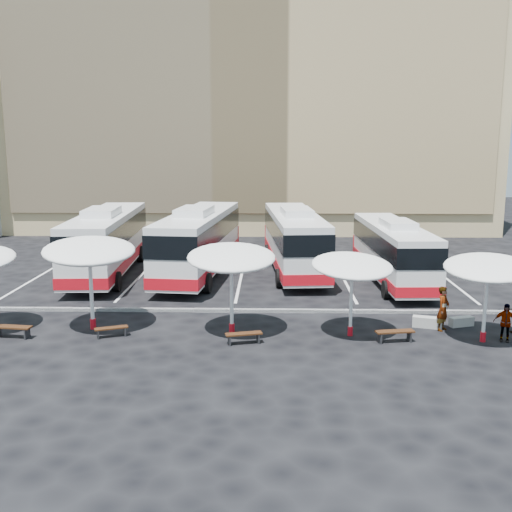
{
  "coord_description": "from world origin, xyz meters",
  "views": [
    {
      "loc": [
        1.71,
        -26.52,
        7.88
      ],
      "look_at": [
        1.0,
        3.0,
        2.2
      ],
      "focal_mm": 42.0,
      "sensor_mm": 36.0,
      "label": 1
    }
  ],
  "objects_px": {
    "wood_bench_0": "(12,329)",
    "conc_bench_0": "(427,322)",
    "wood_bench_2": "(244,336)",
    "passenger_0": "(443,309)",
    "passenger_2": "(505,323)",
    "bus_3": "(393,249)",
    "sunshade_4": "(488,268)",
    "sunshade_2": "(231,258)",
    "sunshade_1": "(89,251)",
    "sunshade_3": "(352,266)",
    "wood_bench_1": "(111,330)",
    "bus_1": "(199,240)",
    "bus_0": "(107,240)",
    "bus_2": "(294,238)",
    "wood_bench_3": "(395,333)",
    "conc_bench_1": "(461,322)"
  },
  "relations": [
    {
      "from": "bus_3",
      "to": "sunshade_4",
      "type": "bearing_deg",
      "value": -83.63
    },
    {
      "from": "wood_bench_2",
      "to": "conc_bench_0",
      "type": "height_order",
      "value": "conc_bench_0"
    },
    {
      "from": "conc_bench_0",
      "to": "passenger_0",
      "type": "height_order",
      "value": "passenger_0"
    },
    {
      "from": "bus_1",
      "to": "passenger_2",
      "type": "bearing_deg",
      "value": -35.48
    },
    {
      "from": "passenger_0",
      "to": "bus_3",
      "type": "bearing_deg",
      "value": 42.4
    },
    {
      "from": "sunshade_3",
      "to": "conc_bench_1",
      "type": "distance_m",
      "value": 5.84
    },
    {
      "from": "wood_bench_0",
      "to": "conc_bench_0",
      "type": "distance_m",
      "value": 17.35
    },
    {
      "from": "sunshade_3",
      "to": "conc_bench_0",
      "type": "height_order",
      "value": "sunshade_3"
    },
    {
      "from": "sunshade_4",
      "to": "wood_bench_2",
      "type": "bearing_deg",
      "value": -176.92
    },
    {
      "from": "conc_bench_0",
      "to": "sunshade_3",
      "type": "bearing_deg",
      "value": -161.09
    },
    {
      "from": "bus_0",
      "to": "wood_bench_2",
      "type": "relative_size",
      "value": 8.7
    },
    {
      "from": "bus_0",
      "to": "conc_bench_0",
      "type": "height_order",
      "value": "bus_0"
    },
    {
      "from": "bus_0",
      "to": "bus_3",
      "type": "bearing_deg",
      "value": -8.56
    },
    {
      "from": "bus_0",
      "to": "wood_bench_3",
      "type": "xyz_separation_m",
      "value": [
        14.71,
        -12.11,
        -1.73
      ]
    },
    {
      "from": "sunshade_1",
      "to": "passenger_0",
      "type": "xyz_separation_m",
      "value": [
        14.84,
        0.16,
        -2.43
      ]
    },
    {
      "from": "sunshade_2",
      "to": "passenger_2",
      "type": "xyz_separation_m",
      "value": [
        10.96,
        -0.74,
        -2.44
      ]
    },
    {
      "from": "wood_bench_1",
      "to": "conc_bench_0",
      "type": "xyz_separation_m",
      "value": [
        13.25,
        1.61,
        -0.08
      ]
    },
    {
      "from": "bus_0",
      "to": "sunshade_2",
      "type": "distance_m",
      "value": 13.88
    },
    {
      "from": "bus_1",
      "to": "wood_bench_2",
      "type": "xyz_separation_m",
      "value": [
        3.21,
        -12.47,
        -1.78
      ]
    },
    {
      "from": "sunshade_2",
      "to": "wood_bench_2",
      "type": "xyz_separation_m",
      "value": [
        0.55,
        -1.29,
        -2.88
      ]
    },
    {
      "from": "wood_bench_0",
      "to": "sunshade_4",
      "type": "bearing_deg",
      "value": -0.0
    },
    {
      "from": "sunshade_3",
      "to": "wood_bench_1",
      "type": "xyz_separation_m",
      "value": [
        -9.79,
        -0.42,
        -2.61
      ]
    },
    {
      "from": "sunshade_4",
      "to": "wood_bench_1",
      "type": "relative_size",
      "value": 3.21
    },
    {
      "from": "bus_3",
      "to": "sunshade_3",
      "type": "height_order",
      "value": "bus_3"
    },
    {
      "from": "sunshade_1",
      "to": "conc_bench_1",
      "type": "relative_size",
      "value": 4.6
    },
    {
      "from": "sunshade_4",
      "to": "wood_bench_2",
      "type": "distance_m",
      "value": 9.93
    },
    {
      "from": "passenger_0",
      "to": "passenger_2",
      "type": "bearing_deg",
      "value": -83.61
    },
    {
      "from": "wood_bench_3",
      "to": "passenger_0",
      "type": "xyz_separation_m",
      "value": [
        2.33,
        1.58,
        0.58
      ]
    },
    {
      "from": "bus_0",
      "to": "sunshade_4",
      "type": "relative_size",
      "value": 2.97
    },
    {
      "from": "sunshade_3",
      "to": "wood_bench_0",
      "type": "relative_size",
      "value": 2.47
    },
    {
      "from": "sunshade_2",
      "to": "sunshade_1",
      "type": "bearing_deg",
      "value": 175.42
    },
    {
      "from": "bus_2",
      "to": "wood_bench_0",
      "type": "distance_m",
      "value": 17.77
    },
    {
      "from": "conc_bench_0",
      "to": "passenger_2",
      "type": "relative_size",
      "value": 0.79
    },
    {
      "from": "bus_3",
      "to": "conc_bench_0",
      "type": "relative_size",
      "value": 9.42
    },
    {
      "from": "sunshade_1",
      "to": "wood_bench_1",
      "type": "relative_size",
      "value": 3.59
    },
    {
      "from": "bus_0",
      "to": "sunshade_2",
      "type": "relative_size",
      "value": 3.23
    },
    {
      "from": "wood_bench_2",
      "to": "conc_bench_1",
      "type": "distance_m",
      "value": 9.66
    },
    {
      "from": "wood_bench_1",
      "to": "passenger_2",
      "type": "xyz_separation_m",
      "value": [
        15.86,
        -0.17,
        0.47
      ]
    },
    {
      "from": "bus_3",
      "to": "conc_bench_1",
      "type": "distance_m",
      "value": 8.64
    },
    {
      "from": "bus_1",
      "to": "bus_3",
      "type": "relative_size",
      "value": 1.15
    },
    {
      "from": "bus_3",
      "to": "sunshade_2",
      "type": "distance_m",
      "value": 12.91
    },
    {
      "from": "sunshade_1",
      "to": "wood_bench_0",
      "type": "bearing_deg",
      "value": -156.91
    },
    {
      "from": "conc_bench_0",
      "to": "passenger_0",
      "type": "bearing_deg",
      "value": -36.58
    },
    {
      "from": "wood_bench_1",
      "to": "wood_bench_2",
      "type": "distance_m",
      "value": 5.5
    },
    {
      "from": "sunshade_3",
      "to": "wood_bench_1",
      "type": "height_order",
      "value": "sunshade_3"
    },
    {
      "from": "wood_bench_0",
      "to": "sunshade_2",
      "type": "bearing_deg",
      "value": 4.98
    },
    {
      "from": "sunshade_3",
      "to": "wood_bench_2",
      "type": "xyz_separation_m",
      "value": [
        -4.34,
        -1.14,
        -2.58
      ]
    },
    {
      "from": "bus_0",
      "to": "sunshade_3",
      "type": "bearing_deg",
      "value": -44.18
    },
    {
      "from": "bus_0",
      "to": "sunshade_4",
      "type": "xyz_separation_m",
      "value": [
        18.26,
        -11.95,
        0.91
      ]
    },
    {
      "from": "bus_2",
      "to": "sunshade_4",
      "type": "xyz_separation_m",
      "value": [
        7.05,
        -13.04,
        0.96
      ]
    }
  ]
}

